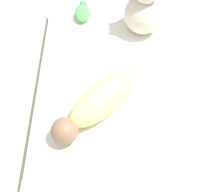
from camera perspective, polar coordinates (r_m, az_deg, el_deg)
ground_plane at (r=1.42m, az=1.38°, el=-3.21°), size 12.00×12.00×0.00m
bed_mattress at (r=1.35m, az=1.44°, el=-1.74°), size 1.44×0.82×0.15m
swaddled_baby at (r=1.18m, az=-2.84°, el=-1.27°), size 0.41×0.42×0.17m
bunny_plush at (r=1.49m, az=7.07°, el=18.30°), size 0.22×0.22×0.41m
turtle_plush at (r=1.65m, az=-6.42°, el=17.69°), size 0.18×0.09×0.06m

